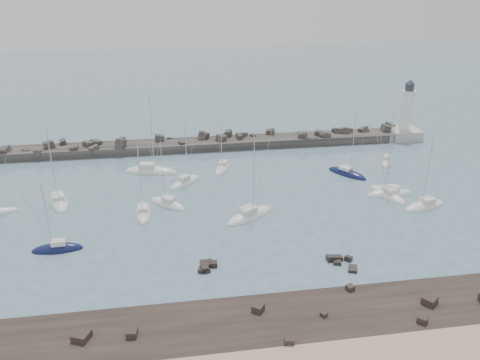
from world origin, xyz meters
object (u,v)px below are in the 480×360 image
object	(u,v)px
sailboat_11	(425,206)
sailboat_14	(185,183)
sailboat_6	(223,168)
sailboat_12	(387,162)
sailboat_7	(250,216)
sailboat_1	(59,202)
sailboat_2	(57,249)
sailboat_9	(389,194)
sailboat_4	(151,172)
sailboat_5	(168,204)
sailboat_8	(347,174)
sailboat_3	(143,213)
lighthouse	(404,125)
sailboat_10	(387,195)

from	to	relation	value
sailboat_11	sailboat_14	bearing A→B (deg)	157.92
sailboat_6	sailboat_12	xyz separation A→B (m)	(34.00, -1.68, 0.01)
sailboat_6	sailboat_7	xyz separation A→B (m)	(1.89, -20.88, 0.01)
sailboat_1	sailboat_2	size ratio (longest dim) A/B	1.26
sailboat_9	sailboat_11	distance (m)	6.57
sailboat_4	sailboat_5	size ratio (longest dim) A/B	1.37
sailboat_1	sailboat_9	world-z (taller)	sailboat_1
sailboat_5	sailboat_11	size ratio (longest dim) A/B	0.91
sailboat_14	sailboat_11	bearing A→B (deg)	-22.08
sailboat_1	sailboat_6	distance (m)	31.27
sailboat_8	sailboat_12	size ratio (longest dim) A/B	1.15
sailboat_1	sailboat_7	size ratio (longest dim) A/B	0.96
sailboat_4	sailboat_9	world-z (taller)	sailboat_4
sailboat_1	sailboat_5	distance (m)	18.67
sailboat_1	sailboat_4	xyz separation A→B (m)	(15.13, 11.10, 0.02)
sailboat_1	sailboat_3	xyz separation A→B (m)	(14.34, -6.42, -0.00)
sailboat_6	sailboat_14	xyz separation A→B (m)	(-7.71, -6.09, 0.01)
sailboat_12	sailboat_7	bearing A→B (deg)	-149.12
sailboat_2	sailboat_3	xyz separation A→B (m)	(11.50, 9.36, -0.01)
sailboat_8	sailboat_9	bearing A→B (deg)	-67.94
sailboat_7	sailboat_9	world-z (taller)	sailboat_7
sailboat_1	sailboat_12	world-z (taller)	sailboat_1
sailboat_5	sailboat_11	world-z (taller)	sailboat_11
sailboat_7	sailboat_12	size ratio (longest dim) A/B	1.30
sailboat_4	sailboat_5	distance (m)	15.25
sailboat_2	sailboat_8	xyz separation A→B (m)	(50.05, 20.08, -0.02)
sailboat_4	sailboat_7	size ratio (longest dim) A/B	1.11
sailboat_2	sailboat_12	xyz separation A→B (m)	(60.51, 24.88, -0.00)
sailboat_6	sailboat_9	distance (m)	32.13
sailboat_7	sailboat_8	xyz separation A→B (m)	(21.65, 14.41, -0.02)
sailboat_8	sailboat_12	distance (m)	11.51
lighthouse	sailboat_14	world-z (taller)	lighthouse
sailboat_5	sailboat_9	size ratio (longest dim) A/B	0.89
sailboat_3	sailboat_14	size ratio (longest dim) A/B	1.01
sailboat_2	sailboat_8	distance (m)	53.93
sailboat_5	sailboat_8	size ratio (longest dim) A/B	0.91
lighthouse	sailboat_3	bearing A→B (deg)	-153.18
sailboat_3	sailboat_7	world-z (taller)	sailboat_7
sailboat_3	sailboat_10	xyz separation A→B (m)	(42.07, 0.49, 0.00)
sailboat_10	sailboat_11	bearing A→B (deg)	-50.96
sailboat_1	sailboat_6	xyz separation A→B (m)	(29.35, 10.78, -0.00)
sailboat_2	sailboat_7	size ratio (longest dim) A/B	0.76
sailboat_3	sailboat_7	bearing A→B (deg)	-12.29
sailboat_3	sailboat_8	distance (m)	40.01
sailboat_2	sailboat_6	distance (m)	37.52
sailboat_11	sailboat_12	distance (m)	20.41
sailboat_7	sailboat_12	bearing A→B (deg)	30.88
sailboat_5	sailboat_7	size ratio (longest dim) A/B	0.81
sailboat_3	sailboat_14	distance (m)	13.29
sailboat_3	sailboat_5	size ratio (longest dim) A/B	1.04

